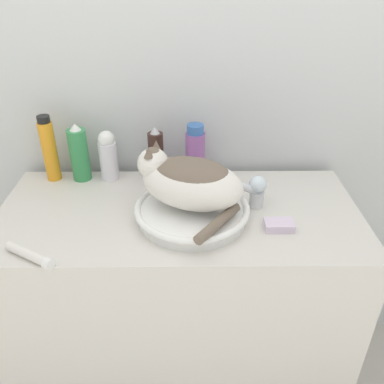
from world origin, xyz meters
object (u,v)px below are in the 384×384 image
Objects in this scene: shampoo_bottle_tall at (49,149)px; spray_bottle_trigger at (79,154)px; mouthwash_bottle at (195,153)px; hairspray_can_black at (156,155)px; lotion_bottle_white at (108,156)px; cat at (189,180)px; soap_bar at (279,225)px; faucet at (254,189)px; cream_tube at (30,255)px.

spray_bottle_trigger is at bearing -0.00° from shampoo_bottle_tall.
mouthwash_bottle is at bearing 0.00° from spray_bottle_trigger.
lotion_bottle_white is at bearing -180.00° from hairspray_can_black.
soap_bar is (0.26, -0.06, -0.12)m from cat.
spray_bottle_trigger reaches higher than faucet.
soap_bar is (0.72, -0.30, -0.10)m from shampoo_bottle_tall.
lotion_bottle_white reaches higher than cream_tube.
soap_bar is at bearing 10.81° from cream_tube.
cat is at bearing 167.20° from soap_bar.
lotion_bottle_white is at bearing -0.00° from shampoo_bottle_tall.
cream_tube is (-0.04, -0.43, -0.08)m from spray_bottle_trigger.
cat is 1.79× the size of hairspray_can_black.
spray_bottle_trigger is at bearing -180.00° from hairspray_can_black.
lotion_bottle_white is 0.77× the size of shampoo_bottle_tall.
cat reaches higher than soap_bar.
faucet is 0.92× the size of cream_tube.
cream_tube is (-0.61, -0.25, -0.05)m from faucet.
soap_bar is (0.67, 0.13, -0.00)m from cream_tube.
shampoo_bottle_tall is at bearing 180.00° from lotion_bottle_white.
mouthwash_bottle is at bearing -64.64° from faucet.
faucet is at bearing -18.11° from spray_bottle_trigger.
cat is 0.27m from hairspray_can_black.
faucet is at bearing -142.43° from cat.
hairspray_can_black is at bearing 0.00° from spray_bottle_trigger.
soap_bar is (0.23, -0.30, -0.08)m from mouthwash_bottle.
hairspray_can_black is at bearing 55.34° from cream_tube.
soap_bar is at bearing -22.76° from shampoo_bottle_tall.
lotion_bottle_white is (-0.47, 0.19, 0.02)m from faucet.
lotion_bottle_white is 0.93× the size of hairspray_can_black.
hairspray_can_black reaches higher than cream_tube.
cat is 0.37m from lotion_bottle_white.
cat is 4.11× the size of soap_bar.
hairspray_can_black is (0.16, 0.00, 0.00)m from lotion_bottle_white.
shampoo_bottle_tall is 0.79m from soap_bar.
cream_tube is at bearing 45.21° from cat.
cat is 1.68× the size of spray_bottle_trigger.
cat is at bearing -95.13° from mouthwash_bottle.
mouthwash_bottle is at bearing -74.31° from cat.
spray_bottle_trigger is 0.44m from cream_tube.
spray_bottle_trigger reaches higher than cream_tube.
cream_tube is at bearing -169.19° from soap_bar.
cream_tube is (-0.30, -0.43, -0.08)m from hairspray_can_black.
lotion_bottle_white is (0.10, 0.00, -0.01)m from spray_bottle_trigger.
cat is 1.49× the size of shampoo_bottle_tall.
mouthwash_bottle is 0.61m from cream_tube.
spray_bottle_trigger is at bearing -36.20° from faucet.
shampoo_bottle_tall is 1.54× the size of cream_tube.
spray_bottle_trigger is 1.36× the size of cream_tube.
soap_bar is at bearing -171.98° from cat.
hairspray_can_black is (-0.31, 0.19, 0.03)m from faucet.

